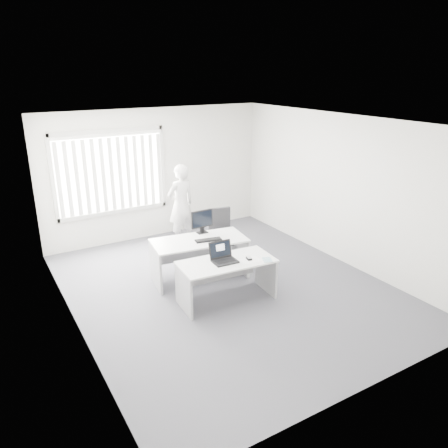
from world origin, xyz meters
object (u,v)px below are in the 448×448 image
laptop (225,253)px  desk_near (227,272)px  monitor (202,222)px  office_chair (222,246)px  person (181,205)px  desk_far (199,251)px

laptop → desk_near: bearing=32.3°
laptop → monitor: monitor is taller
office_chair → person: 1.39m
person → monitor: size_ratio=4.02×
desk_far → desk_near: bearing=-81.5°
desk_near → person: 2.66m
laptop → person: bearing=82.7°
monitor → person: bearing=78.6°
desk_far → person: 1.76m
desk_near → desk_far: size_ratio=0.91×
person → laptop: bearing=69.3°
desk_near → desk_far: 0.92m
person → desk_near: bearing=70.1°
person → desk_far: bearing=64.8°
office_chair → person: (-0.26, 1.25, 0.54)m
office_chair → monitor: (-0.50, -0.15, 0.63)m
desk_far → office_chair: 0.85m
desk_far → office_chair: bearing=38.8°
office_chair → person: size_ratio=0.61×
desk_near → laptop: 0.35m
person → laptop: size_ratio=4.51×
desk_near → person: bearing=84.8°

